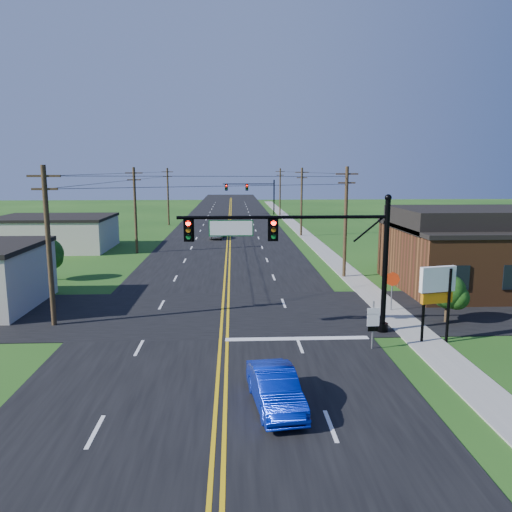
{
  "coord_description": "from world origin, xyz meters",
  "views": [
    {
      "loc": [
        0.69,
        -17.76,
        8.74
      ],
      "look_at": [
        1.99,
        10.0,
        3.92
      ],
      "focal_mm": 35.0,
      "sensor_mm": 36.0,
      "label": 1
    }
  ],
  "objects_px": {
    "signal_mast_main": "(302,247)",
    "signal_mast_far": "(252,191)",
    "route_sign": "(373,322)",
    "blue_car": "(275,389)",
    "stop_sign": "(392,283)"
  },
  "relations": [
    {
      "from": "stop_sign",
      "to": "route_sign",
      "type": "bearing_deg",
      "value": -96.47
    },
    {
      "from": "blue_car",
      "to": "route_sign",
      "type": "relative_size",
      "value": 1.78
    },
    {
      "from": "signal_mast_main",
      "to": "signal_mast_far",
      "type": "relative_size",
      "value": 1.03
    },
    {
      "from": "signal_mast_far",
      "to": "blue_car",
      "type": "xyz_separation_m",
      "value": [
        -2.23,
        -80.49,
        -3.83
      ]
    },
    {
      "from": "signal_mast_main",
      "to": "signal_mast_far",
      "type": "bearing_deg",
      "value": 89.92
    },
    {
      "from": "blue_car",
      "to": "stop_sign",
      "type": "xyz_separation_m",
      "value": [
        8.34,
        12.46,
        1.08
      ]
    },
    {
      "from": "signal_mast_far",
      "to": "stop_sign",
      "type": "xyz_separation_m",
      "value": [
        6.11,
        -68.02,
        -2.75
      ]
    },
    {
      "from": "stop_sign",
      "to": "signal_mast_far",
      "type": "bearing_deg",
      "value": 113.47
    },
    {
      "from": "signal_mast_main",
      "to": "signal_mast_far",
      "type": "distance_m",
      "value": 72.0
    },
    {
      "from": "signal_mast_main",
      "to": "blue_car",
      "type": "bearing_deg",
      "value": -104.07
    },
    {
      "from": "signal_mast_main",
      "to": "route_sign",
      "type": "xyz_separation_m",
      "value": [
        3.16,
        -2.63,
        -3.33
      ]
    },
    {
      "from": "signal_mast_far",
      "to": "stop_sign",
      "type": "bearing_deg",
      "value": -84.86
    },
    {
      "from": "signal_mast_far",
      "to": "route_sign",
      "type": "relative_size",
      "value": 4.49
    },
    {
      "from": "blue_car",
      "to": "stop_sign",
      "type": "relative_size",
      "value": 1.74
    },
    {
      "from": "signal_mast_main",
      "to": "stop_sign",
      "type": "distance_m",
      "value": 7.95
    }
  ]
}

